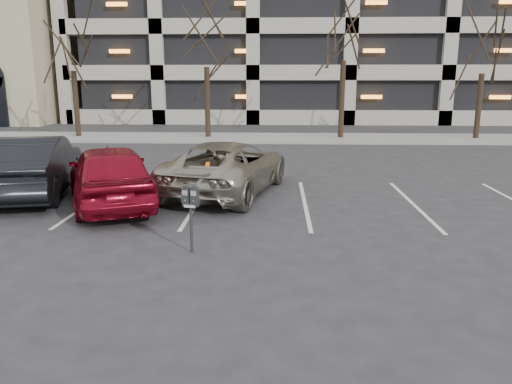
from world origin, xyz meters
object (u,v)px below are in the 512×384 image
(suv_silver, at_px, (227,167))
(car_dark, at_px, (34,166))
(tree_b, at_px, (206,21))
(tree_d, at_px, (486,31))
(tree_c, at_px, (345,10))
(car_red, at_px, (110,175))
(parking_meter, at_px, (191,203))
(tree_a, at_px, (70,28))

(suv_silver, height_order, car_dark, car_dark)
(tree_b, bearing_deg, tree_d, 0.00)
(tree_c, distance_m, car_red, 17.01)
(tree_c, bearing_deg, parking_meter, -105.66)
(tree_c, xyz_separation_m, car_red, (-7.56, -14.14, -5.68))
(tree_b, relative_size, suv_silver, 1.44)
(tree_b, distance_m, tree_d, 14.01)
(tree_c, xyz_separation_m, suv_silver, (-4.74, -12.59, -5.75))
(car_dark, bearing_deg, tree_b, -115.55)
(tree_b, distance_m, suv_silver, 13.82)
(parking_meter, relative_size, suv_silver, 0.22)
(tree_c, bearing_deg, suv_silver, -110.61)
(tree_d, distance_m, car_red, 20.82)
(tree_a, bearing_deg, tree_c, 0.00)
(tree_c, bearing_deg, tree_a, 180.00)
(tree_b, bearing_deg, car_red, -92.26)
(parking_meter, bearing_deg, tree_b, 110.33)
(tree_a, xyz_separation_m, tree_b, (7.00, 0.00, 0.31))
(tree_a, xyz_separation_m, car_red, (6.44, -14.14, -4.86))
(tree_c, height_order, parking_meter, tree_c)
(parking_meter, relative_size, car_red, 0.27)
(tree_d, relative_size, parking_meter, 6.02)
(suv_silver, relative_size, car_dark, 1.14)
(suv_silver, height_order, car_red, car_red)
(tree_b, xyz_separation_m, tree_c, (7.00, 0.00, 0.51))
(tree_b, xyz_separation_m, tree_d, (14.00, 0.00, -0.54))
(tree_d, distance_m, parking_meter, 21.67)
(car_red, distance_m, car_dark, 2.66)
(parking_meter, bearing_deg, tree_d, 69.36)
(tree_b, height_order, tree_c, tree_c)
(tree_c, distance_m, tree_d, 7.08)
(tree_a, height_order, car_red, tree_a)
(suv_silver, distance_m, car_red, 3.22)
(tree_a, xyz_separation_m, suv_silver, (9.26, -12.59, -4.93))
(tree_d, height_order, car_red, tree_d)
(tree_d, bearing_deg, suv_silver, -132.98)
(tree_a, bearing_deg, parking_meter, -62.62)
(tree_b, relative_size, car_dark, 1.65)
(car_dark, bearing_deg, tree_c, -139.97)
(tree_d, height_order, parking_meter, tree_d)
(parking_meter, bearing_deg, car_dark, 152.61)
(tree_d, relative_size, car_dark, 1.50)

